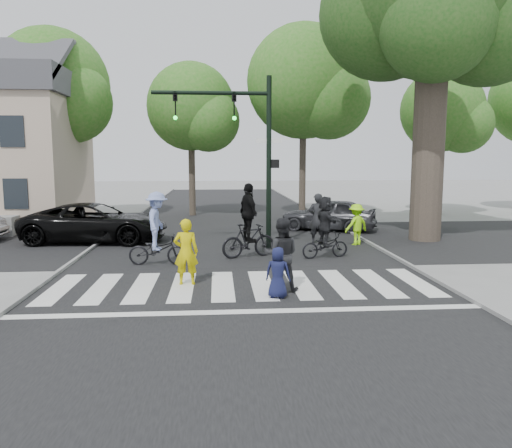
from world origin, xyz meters
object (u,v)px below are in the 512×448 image
Objects in this scene: traffic_signal at (245,138)px; pedestrian_child at (278,273)px; car_grey at (328,214)px; cyclist_right at (325,231)px; pedestrian_woman at (186,252)px; car_suv at (95,223)px; pedestrian_adult at (281,255)px; cyclist_mid at (249,227)px; cyclist_left at (157,233)px.

traffic_signal is 7.20m from pedestrian_child.
car_grey is (3.95, 4.20, -3.19)m from traffic_signal.
traffic_signal is at bearing -20.11° from car_grey.
pedestrian_child is (0.40, -6.38, -3.31)m from traffic_signal.
cyclist_right is at bearing -37.74° from traffic_signal.
traffic_signal is 6.59m from car_grey.
pedestrian_woman reaches higher than car_suv.
pedestrian_adult reaches higher than pedestrian_child.
traffic_signal is at bearing -69.56° from pedestrian_child.
cyclist_right reaches higher than pedestrian_woman.
pedestrian_woman is 10.82m from car_grey.
cyclist_mid is 7.02m from car_grey.
cyclist_mid is at bearing 173.25° from cyclist_right.
pedestrian_woman is 0.85× the size of cyclist_right.
cyclist_mid is (1.80, 3.36, 0.14)m from pedestrian_woman.
pedestrian_child is 4.79m from cyclist_mid.
cyclist_mid is at bearing -72.70° from pedestrian_adult.
car_grey is at bearing 76.44° from cyclist_right.
cyclist_mid reaches higher than cyclist_left.
pedestrian_child is 10.19m from car_suv.
pedestrian_woman is at bearing -67.84° from cyclist_left.
traffic_signal is at bearing 42.53° from cyclist_left.
pedestrian_child is at bearing -139.48° from car_suv.
cyclist_mid reaches higher than pedestrian_child.
pedestrian_woman is 2.59m from pedestrian_child.
traffic_signal reaches higher than cyclist_right.
traffic_signal is at bearing 142.26° from cyclist_right.
pedestrian_woman is (-1.77, -4.99, -3.06)m from traffic_signal.
cyclist_right reaches higher than car_grey.
pedestrian_child is 11.16m from car_grey.
traffic_signal is 1.43× the size of car_grey.
cyclist_left is at bearing -33.89° from pedestrian_adult.
car_grey is (3.39, 9.93, -0.17)m from pedestrian_adult.
car_grey is at bearing 46.78° from traffic_signal.
pedestrian_child is at bearing -114.89° from cyclist_right.
pedestrian_adult reaches higher than car_suv.
traffic_signal reaches higher than pedestrian_woman.
pedestrian_woman reaches higher than pedestrian_child.
pedestrian_child is at bearing 86.17° from pedestrian_adult.
cyclist_right is at bearing -110.58° from car_suv.
traffic_signal reaches higher than car_grey.
cyclist_right is (2.47, -1.91, -3.01)m from traffic_signal.
traffic_signal is 4.34m from cyclist_right.
pedestrian_adult is 0.89× the size of cyclist_right.
cyclist_right is 0.37× the size of car_suv.
cyclist_right is 8.92m from car_suv.
cyclist_right is (2.44, -0.29, -0.10)m from cyclist_mid.
pedestrian_adult is 4.15m from cyclist_mid.
pedestrian_adult is 0.74× the size of cyclist_mid.
car_grey is (3.92, 5.82, -0.27)m from cyclist_mid.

